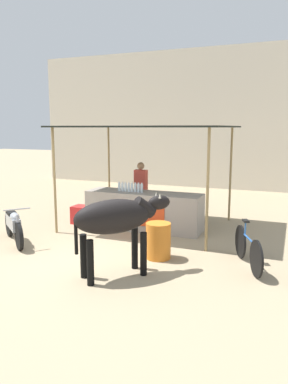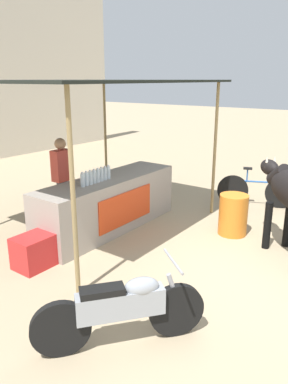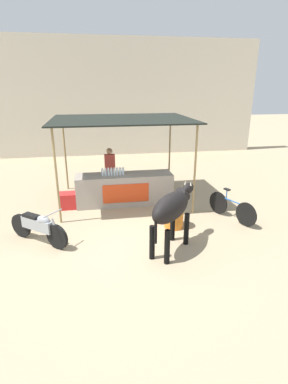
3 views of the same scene
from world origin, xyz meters
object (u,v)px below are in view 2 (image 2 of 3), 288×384
at_px(vendor_behind_counter, 63,182).
at_px(water_barrel, 233,215).
at_px(stall_counter, 109,204).
at_px(motorcycle_parked, 123,308).
at_px(bicycle_leaning, 256,191).
at_px(cooler_box, 35,251).

bearing_deg(vendor_behind_counter, water_barrel, -60.90).
xyz_separation_m(stall_counter, vendor_behind_counter, (-0.39, 0.75, 0.37)).
bearing_deg(motorcycle_parked, water_barrel, 4.60).
relative_size(vendor_behind_counter, motorcycle_parked, 1.13).
bearing_deg(vendor_behind_counter, motorcycle_parked, -122.64).
bearing_deg(motorcycle_parked, vendor_behind_counter, 57.36).
bearing_deg(vendor_behind_counter, bicycle_leaning, -37.65).
relative_size(motorcycle_parked, bicycle_leaning, 0.95).
bearing_deg(water_barrel, vendor_behind_counter, 119.10).
relative_size(water_barrel, motorcycle_parked, 0.50).
distance_m(vendor_behind_counter, water_barrel, 3.11).
bearing_deg(bicycle_leaning, motorcycle_parked, -174.59).
bearing_deg(vendor_behind_counter, stall_counter, -62.50).
xyz_separation_m(water_barrel, bicycle_leaning, (1.71, 0.21, -0.01)).
relative_size(cooler_box, motorcycle_parked, 0.41).
bearing_deg(bicycle_leaning, water_barrel, -173.00).
height_order(stall_counter, cooler_box, stall_counter).
bearing_deg(water_barrel, motorcycle_parked, -175.40).
xyz_separation_m(cooler_box, motorcycle_parked, (-0.56, -2.10, 0.19)).
relative_size(stall_counter, water_barrel, 4.15).
height_order(cooler_box, bicycle_leaning, bicycle_leaning).
relative_size(vendor_behind_counter, bicycle_leaning, 1.07).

